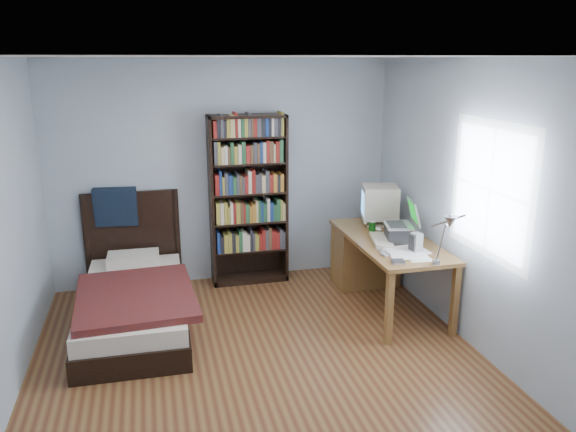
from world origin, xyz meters
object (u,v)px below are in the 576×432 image
at_px(crt_monitor, 379,203).
at_px(bookshelf, 248,200).
at_px(desk, 371,253).
at_px(laptop, 400,230).
at_px(keyboard, 381,240).
at_px(desk_lamp, 448,226).
at_px(soda_can, 372,228).
at_px(bed, 134,298).
at_px(speaker, 416,242).

bearing_deg(crt_monitor, bookshelf, 157.76).
relative_size(desk, crt_monitor, 3.43).
distance_m(desk, laptop, 0.69).
bearing_deg(bookshelf, crt_monitor, -22.24).
distance_m(laptop, keyboard, 0.21).
bearing_deg(bookshelf, desk, -24.82).
bearing_deg(desk_lamp, keyboard, 95.50).
height_order(laptop, soda_can, laptop).
relative_size(laptop, soda_can, 3.21).
relative_size(keyboard, bed, 0.22).
height_order(laptop, bookshelf, bookshelf).
height_order(desk_lamp, bookshelf, bookshelf).
height_order(laptop, speaker, laptop).
height_order(speaker, soda_can, speaker).
height_order(speaker, bookshelf, bookshelf).
relative_size(desk_lamp, bed, 0.28).
height_order(crt_monitor, laptop, crt_monitor).
height_order(keyboard, soda_can, soda_can).
bearing_deg(crt_monitor, desk, -155.29).
distance_m(desk, keyboard, 0.61).
bearing_deg(bed, crt_monitor, 5.55).
bearing_deg(desk, bed, -175.08).
distance_m(desk, desk_lamp, 1.75).
bearing_deg(soda_can, speaker, -73.01).
bearing_deg(desk_lamp, desk, 89.53).
bearing_deg(keyboard, bookshelf, 150.12).
bearing_deg(laptop, keyboard, 170.28).
bearing_deg(crt_monitor, speaker, -89.97).
relative_size(laptop, keyboard, 0.91).
bearing_deg(bookshelf, soda_can, -36.19).
relative_size(desk, keyboard, 3.56).
bearing_deg(soda_can, laptop, -58.21).
xyz_separation_m(desk_lamp, soda_can, (-0.10, 1.31, -0.39)).
relative_size(laptop, speaker, 2.30).
xyz_separation_m(desk, soda_can, (-0.11, -0.26, 0.38)).
relative_size(soda_can, bed, 0.06).
bearing_deg(keyboard, laptop, 4.02).
distance_m(laptop, speaker, 0.34).
bearing_deg(crt_monitor, desk_lamp, -93.22).
xyz_separation_m(laptop, soda_can, (-0.17, 0.28, -0.05)).
height_order(desk, keyboard, keyboard).
bearing_deg(desk_lamp, soda_can, 94.25).
height_order(crt_monitor, bookshelf, bookshelf).
xyz_separation_m(desk, speaker, (0.08, -0.87, 0.40)).
distance_m(desk_lamp, soda_can, 1.37).
height_order(desk, soda_can, soda_can).
xyz_separation_m(keyboard, speaker, (0.19, -0.37, 0.07)).
bearing_deg(desk, bookshelf, 155.18).
xyz_separation_m(keyboard, bookshelf, (-1.14, 1.09, 0.21)).
bearing_deg(bed, bookshelf, 31.98).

